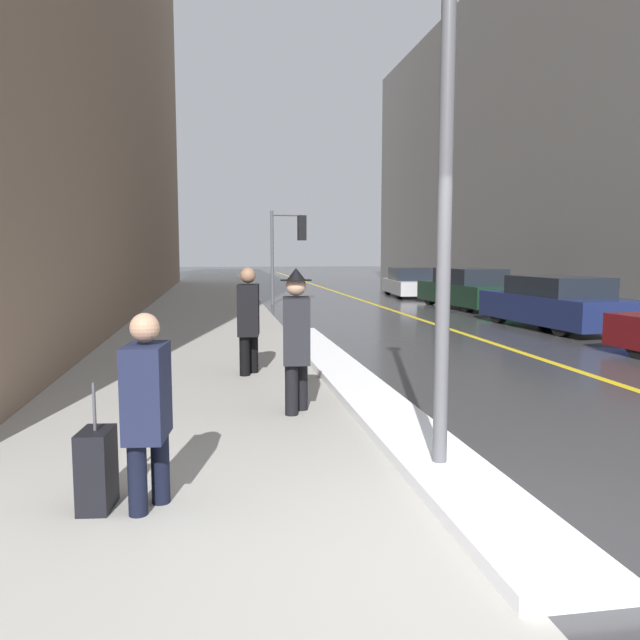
# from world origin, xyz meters

# --- Properties ---
(ground_plane) EXTENTS (160.00, 160.00, 0.00)m
(ground_plane) POSITION_xyz_m (0.00, 0.00, 0.00)
(ground_plane) COLOR #38383A
(sidewalk_slab) EXTENTS (4.00, 80.00, 0.01)m
(sidewalk_slab) POSITION_xyz_m (-2.00, 15.00, 0.01)
(sidewalk_slab) COLOR #9E9B93
(sidewalk_slab) RESTS_ON ground
(road_centre_stripe) EXTENTS (0.16, 80.00, 0.00)m
(road_centre_stripe) POSITION_xyz_m (4.00, 15.00, 0.00)
(road_centre_stripe) COLOR gold
(road_centre_stripe) RESTS_ON ground
(snow_bank_curb) EXTENTS (0.73, 11.49, 0.12)m
(snow_bank_curb) POSITION_xyz_m (0.22, 5.02, 0.06)
(snow_bank_curb) COLOR white
(snow_bank_curb) RESTS_ON ground
(building_facade_right) EXTENTS (6.00, 36.00, 13.82)m
(building_facade_right) POSITION_xyz_m (13.00, 22.00, 6.91)
(building_facade_right) COLOR slate
(building_facade_right) RESTS_ON ground
(lamp_post) EXTENTS (0.28, 0.28, 5.31)m
(lamp_post) POSITION_xyz_m (0.18, 1.34, 3.15)
(lamp_post) COLOR #515156
(lamp_post) RESTS_ON ground
(traffic_light_near) EXTENTS (1.31, 0.37, 3.37)m
(traffic_light_near) POSITION_xyz_m (1.04, 19.05, 2.42)
(traffic_light_near) COLOR #515156
(traffic_light_near) RESTS_ON ground
(pedestrian_nearside) EXTENTS (0.32, 0.50, 1.45)m
(pedestrian_nearside) POSITION_xyz_m (-2.16, 1.00, 0.81)
(pedestrian_nearside) COLOR black
(pedestrian_nearside) RESTS_ON ground
(pedestrian_in_fedora) EXTENTS (0.36, 0.55, 1.70)m
(pedestrian_in_fedora) POSITION_xyz_m (-0.75, 3.57, 0.93)
(pedestrian_in_fedora) COLOR black
(pedestrian_in_fedora) RESTS_ON ground
(pedestrian_with_shoulder_bag) EXTENTS (0.37, 0.76, 1.65)m
(pedestrian_with_shoulder_bag) POSITION_xyz_m (-1.18, 6.00, 0.92)
(pedestrian_with_shoulder_bag) COLOR black
(pedestrian_with_shoulder_bag) RESTS_ON ground
(parked_car_navy) EXTENTS (2.06, 4.62, 1.30)m
(parked_car_navy) POSITION_xyz_m (6.64, 10.70, 0.62)
(parked_car_navy) COLOR navy
(parked_car_navy) RESTS_ON ground
(parked_car_dark_green) EXTENTS (2.01, 4.91, 1.35)m
(parked_car_dark_green) POSITION_xyz_m (6.80, 16.57, 0.63)
(parked_car_dark_green) COLOR black
(parked_car_dark_green) RESTS_ON ground
(parked_car_silver) EXTENTS (2.22, 4.51, 1.23)m
(parked_car_silver) POSITION_xyz_m (6.64, 22.27, 0.58)
(parked_car_silver) COLOR #B2B2B7
(parked_car_silver) RESTS_ON ground
(rolling_suitcase) EXTENTS (0.26, 0.38, 0.95)m
(rolling_suitcase) POSITION_xyz_m (-2.54, 1.06, 0.30)
(rolling_suitcase) COLOR black
(rolling_suitcase) RESTS_ON ground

